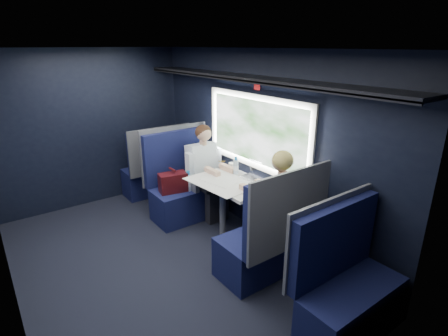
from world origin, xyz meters
TOP-DOWN VIEW (x-y plane):
  - ground at (0.00, 0.00)m, footprint 2.80×4.20m
  - room_shell at (0.02, 0.00)m, footprint 3.00×4.40m
  - table at (1.03, 0.00)m, footprint 0.62×1.00m
  - seat_bay_near at (0.84, 0.87)m, footprint 1.04×0.62m
  - seat_bay_far at (0.85, -0.87)m, footprint 1.04×0.62m
  - seat_row_front at (0.85, 1.80)m, footprint 1.04×0.51m
  - seat_row_back at (0.85, -1.80)m, footprint 1.04×0.51m
  - man at (1.10, 0.70)m, footprint 0.53×0.56m
  - woman at (1.10, -0.71)m, footprint 0.53×0.56m
  - papers at (0.91, 0.07)m, footprint 0.66×0.89m
  - laptop at (1.35, -0.05)m, footprint 0.25×0.31m
  - bottle_small at (1.24, 0.21)m, footprint 0.07×0.07m
  - cup at (1.28, 0.36)m, footprint 0.08×0.08m

SIDE VIEW (x-z plane):
  - ground at x=0.00m, z-range -0.01..0.00m
  - seat_row_front at x=0.85m, z-range -0.17..0.99m
  - seat_row_back at x=0.85m, z-range -0.17..0.99m
  - seat_bay_far at x=0.85m, z-range -0.22..1.04m
  - seat_bay_near at x=0.84m, z-range -0.21..1.05m
  - table at x=1.03m, z-range 0.29..1.03m
  - man at x=1.10m, z-range 0.06..1.38m
  - woman at x=1.10m, z-range 0.07..1.39m
  - papers at x=0.91m, z-range 0.74..0.75m
  - cup at x=1.28m, z-range 0.74..0.84m
  - laptop at x=1.35m, z-range 0.69..0.91m
  - bottle_small at x=1.24m, z-range 0.73..0.96m
  - room_shell at x=0.02m, z-range 0.28..2.68m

